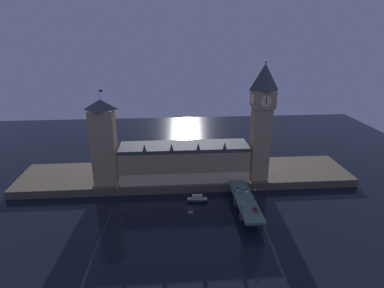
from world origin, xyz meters
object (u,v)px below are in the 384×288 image
at_px(pedestrian_near_rail, 241,208).
at_px(street_lamp_mid, 255,193).
at_px(car_southbound_lead, 255,210).
at_px(street_lamp_far, 232,181).
at_px(car_northbound_lead, 237,189).
at_px(victoria_tower, 104,142).
at_px(pedestrian_far_rail, 233,189).
at_px(pedestrian_mid_walk, 253,197).
at_px(street_lamp_near, 243,207).
at_px(boat_upstream, 197,199).
at_px(car_southbound_trail, 246,190).
at_px(clock_tower, 262,119).

bearing_deg(pedestrian_near_rail, street_lamp_mid, 46.66).
bearing_deg(car_southbound_lead, street_lamp_mid, 77.12).
height_order(pedestrian_near_rail, street_lamp_far, street_lamp_far).
distance_m(pedestrian_near_rail, street_lamp_mid, 14.53).
bearing_deg(car_northbound_lead, street_lamp_mid, -57.05).
height_order(victoria_tower, car_northbound_lead, victoria_tower).
bearing_deg(victoria_tower, street_lamp_far, -13.90).
xyz_separation_m(victoria_tower, pedestrian_far_rail, (76.53, -22.70, -23.41)).
relative_size(victoria_tower, pedestrian_mid_walk, 35.42).
distance_m(pedestrian_near_rail, pedestrian_far_rail, 21.17).
bearing_deg(car_northbound_lead, pedestrian_mid_walk, -56.57).
relative_size(car_southbound_lead, pedestrian_near_rail, 2.52).
height_order(victoria_tower, pedestrian_near_rail, victoria_tower).
relative_size(victoria_tower, street_lamp_near, 8.68).
height_order(car_southbound_lead, pedestrian_mid_walk, pedestrian_mid_walk).
bearing_deg(pedestrian_far_rail, car_southbound_lead, -72.94).
bearing_deg(car_northbound_lead, street_lamp_near, -95.97).
relative_size(street_lamp_near, boat_upstream, 0.51).
bearing_deg(victoria_tower, boat_upstream, -21.34).
height_order(pedestrian_far_rail, boat_upstream, pedestrian_far_rail).
relative_size(car_southbound_lead, street_lamp_near, 0.59).
distance_m(victoria_tower, car_southbound_trail, 90.12).
height_order(pedestrian_near_rail, pedestrian_far_rail, pedestrian_far_rail).
bearing_deg(street_lamp_mid, pedestrian_mid_walk, 116.23).
relative_size(pedestrian_far_rail, boat_upstream, 0.12).
height_order(victoria_tower, street_lamp_mid, victoria_tower).
xyz_separation_m(victoria_tower, street_lamp_far, (76.13, -18.84, -20.11)).
bearing_deg(clock_tower, boat_upstream, -154.20).
distance_m(clock_tower, pedestrian_mid_walk, 48.99).
height_order(pedestrian_far_rail, street_lamp_far, street_lamp_far).
height_order(clock_tower, pedestrian_mid_walk, clock_tower).
bearing_deg(car_southbound_trail, street_lamp_mid, -73.64).
xyz_separation_m(victoria_tower, car_southbound_trail, (83.53, -24.25, -23.57)).
bearing_deg(street_lamp_mid, car_southbound_lead, -102.88).
xyz_separation_m(street_lamp_near, street_lamp_mid, (10.13, 14.72, -0.24)).
bearing_deg(car_northbound_lead, pedestrian_near_rail, -96.13).
relative_size(car_southbound_trail, street_lamp_far, 0.66).
xyz_separation_m(street_lamp_far, boat_upstream, (-20.77, -2.78, -9.77)).
xyz_separation_m(pedestrian_mid_walk, street_lamp_near, (-9.73, -15.53, 3.36)).
xyz_separation_m(pedestrian_far_rail, boat_upstream, (-21.17, 1.08, -6.47)).
bearing_deg(car_southbound_trail, car_northbound_lead, 155.70).
distance_m(pedestrian_mid_walk, pedestrian_far_rail, 13.71).
xyz_separation_m(pedestrian_near_rail, boat_upstream, (-21.17, 22.25, -6.42)).
xyz_separation_m(victoria_tower, pedestrian_mid_walk, (85.87, -32.75, -23.41)).
xyz_separation_m(clock_tower, street_lamp_mid, (-10.38, -31.90, -33.18)).
relative_size(victoria_tower, car_southbound_lead, 14.79).
relative_size(pedestrian_far_rail, street_lamp_mid, 0.26).
bearing_deg(clock_tower, street_lamp_near, -113.75).
bearing_deg(car_southbound_lead, pedestrian_far_rail, 107.06).
bearing_deg(clock_tower, street_lamp_mid, -108.03).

